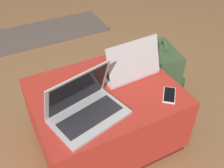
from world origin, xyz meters
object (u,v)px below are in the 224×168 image
Objects in this scene: cell_phone at (169,95)px; laptop_near at (86,108)px; laptop_far at (129,67)px; backpack at (161,74)px.

laptop_near is at bearing 30.80° from cell_phone.
laptop_near is 1.18× the size of laptop_far.
laptop_near is 0.43m from laptop_far.
cell_phone is at bearing 106.10° from laptop_far.
backpack is (0.36, 0.11, -0.26)m from laptop_far.
laptop_near reaches higher than laptop_far.
laptop_near reaches higher than cell_phone.
laptop_near is 0.86× the size of backpack.
backpack is (0.74, 0.32, -0.26)m from laptop_near.
cell_phone is (0.48, -0.08, -0.05)m from laptop_near.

